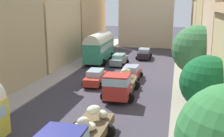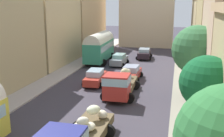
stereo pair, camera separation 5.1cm
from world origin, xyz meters
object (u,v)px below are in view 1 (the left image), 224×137
object	(u,v)px
cargo_truck_1	(120,84)
pedestrian_3	(198,121)
car_3	(95,77)
pedestrian_0	(189,93)
car_4	(119,60)
car_1	(144,53)
parked_bus_1	(99,46)
car_0	(131,73)

from	to	relation	value
cargo_truck_1	pedestrian_3	size ratio (longest dim) A/B	3.75
car_3	pedestrian_0	bearing A→B (deg)	-22.97
car_4	car_1	bearing A→B (deg)	63.44
car_1	pedestrian_3	bearing A→B (deg)	-75.46
parked_bus_1	pedestrian_0	bearing A→B (deg)	-51.33
parked_bus_1	cargo_truck_1	world-z (taller)	parked_bus_1
car_3	pedestrian_3	distance (m)	13.73
car_3	car_0	bearing A→B (deg)	40.45
parked_bus_1	pedestrian_3	distance (m)	24.39
car_3	pedestrian_3	world-z (taller)	pedestrian_3
parked_bus_1	pedestrian_3	size ratio (longest dim) A/B	4.80
cargo_truck_1	car_0	xyz separation A→B (m)	(-0.05, 6.35, -0.53)
cargo_truck_1	car_0	distance (m)	6.38
parked_bus_1	car_0	world-z (taller)	parked_bus_1
car_1	car_4	distance (m)	6.21
car_0	car_4	distance (m)	7.63
cargo_truck_1	car_3	xyz separation A→B (m)	(-3.38, 3.52, -0.52)
car_1	car_4	bearing A→B (deg)	-116.56
pedestrian_0	pedestrian_3	xyz separation A→B (m)	(0.37, -5.70, 0.02)
car_3	pedestrian_0	size ratio (longest dim) A/B	2.55
parked_bus_1	car_0	size ratio (longest dim) A/B	2.05
cargo_truck_1	car_0	bearing A→B (deg)	90.46
parked_bus_1	car_4	xyz separation A→B (m)	(3.23, -1.32, -1.59)
car_3	car_4	world-z (taller)	car_3
cargo_truck_1	car_4	bearing A→B (deg)	102.32
parked_bus_1	car_3	size ratio (longest dim) A/B	1.97
cargo_truck_1	car_1	xyz separation A→B (m)	(-0.15, 18.97, -0.51)
cargo_truck_1	car_3	distance (m)	4.91
car_3	pedestrian_0	distance (m)	10.18
parked_bus_1	car_0	bearing A→B (deg)	-53.93
car_1	pedestrian_3	xyz separation A→B (m)	(6.52, -25.12, 0.21)
pedestrian_3	cargo_truck_1	bearing A→B (deg)	135.99
parked_bus_1	cargo_truck_1	distance (m)	16.01
pedestrian_0	pedestrian_3	world-z (taller)	pedestrian_3
car_1	pedestrian_3	size ratio (longest dim) A/B	2.46
parked_bus_1	car_4	distance (m)	3.83
car_0	car_3	size ratio (longest dim) A/B	0.96
cargo_truck_1	car_1	distance (m)	18.98
parked_bus_1	cargo_truck_1	size ratio (longest dim) A/B	1.28
car_4	pedestrian_0	bearing A→B (deg)	-57.23
cargo_truck_1	car_3	bearing A→B (deg)	133.80
car_0	car_3	xyz separation A→B (m)	(-3.32, -2.83, 0.01)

